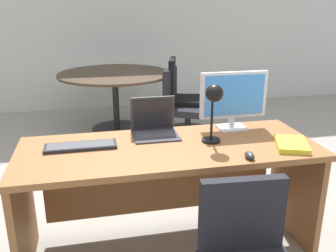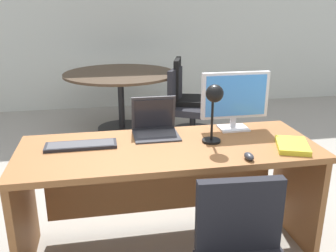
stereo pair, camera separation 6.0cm
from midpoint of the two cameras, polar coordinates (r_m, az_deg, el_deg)
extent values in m
plane|color=gray|center=(3.96, -4.93, -5.48)|extent=(12.00, 12.00, 0.00)
cube|color=silver|center=(5.93, -8.37, 16.33)|extent=(10.00, 0.10, 2.80)
cube|color=brown|center=(2.31, -0.55, -3.56)|extent=(1.87, 0.72, 0.04)
cube|color=brown|center=(2.48, -22.22, -13.11)|extent=(0.04, 0.63, 0.72)
cube|color=brown|center=(2.78, 18.47, -9.12)|extent=(0.04, 0.63, 0.72)
cube|color=brown|center=(2.69, -1.71, -8.21)|extent=(1.64, 0.02, 0.50)
cube|color=silver|center=(2.65, 9.22, -0.23)|extent=(0.20, 0.16, 0.01)
cube|color=silver|center=(2.65, 9.19, 0.71)|extent=(0.04, 0.02, 0.07)
cube|color=silver|center=(2.59, 9.49, 4.81)|extent=(0.48, 0.04, 0.32)
cube|color=#3F8CEA|center=(2.57, 9.66, 4.70)|extent=(0.43, 0.00, 0.28)
cube|color=#2D2D33|center=(2.46, -2.63, -1.51)|extent=(0.30, 0.26, 0.01)
cube|color=#38383D|center=(2.48, -2.70, -1.23)|extent=(0.26, 0.14, 0.00)
cube|color=#2D2D33|center=(2.53, -3.09, 1.99)|extent=(0.30, 0.05, 0.24)
cube|color=black|center=(2.52, -3.05, 1.91)|extent=(0.27, 0.04, 0.20)
cube|color=black|center=(2.34, -14.09, -3.07)|extent=(0.44, 0.14, 0.02)
cube|color=#47474C|center=(2.34, -14.11, -2.82)|extent=(0.40, 0.12, 0.00)
ellipsoid|color=#2D2D33|center=(2.16, 11.78, -4.50)|extent=(0.05, 0.09, 0.04)
cylinder|color=black|center=(2.39, 5.97, -2.22)|extent=(0.12, 0.12, 0.01)
cylinder|color=black|center=(2.34, 6.08, 1.07)|extent=(0.02, 0.02, 0.27)
sphere|color=black|center=(2.27, 6.47, 5.08)|extent=(0.11, 0.11, 0.11)
cube|color=yellow|center=(2.40, 17.94, -2.70)|extent=(0.27, 0.31, 0.03)
cube|color=black|center=(1.92, 10.53, -13.28)|extent=(0.44, 0.09, 0.39)
cylinder|color=black|center=(4.94, -8.24, -0.43)|extent=(0.64, 0.64, 0.04)
cylinder|color=black|center=(4.83, -8.44, 3.73)|extent=(0.08, 0.08, 0.70)
cylinder|color=#3F2D1E|center=(4.75, -8.65, 7.98)|extent=(1.43, 1.43, 0.03)
cylinder|color=black|center=(4.82, 2.85, -0.72)|extent=(0.56, 0.56, 0.04)
cylinder|color=black|center=(4.76, 2.88, 1.45)|extent=(0.05, 0.05, 0.34)
cube|color=black|center=(4.70, 2.93, 3.91)|extent=(0.57, 0.57, 0.08)
cube|color=black|center=(4.65, 0.27, 7.40)|extent=(0.18, 0.44, 0.49)
cylinder|color=black|center=(4.64, 2.52, -1.50)|extent=(0.56, 0.56, 0.04)
cylinder|color=black|center=(4.59, 2.55, 0.38)|extent=(0.05, 0.05, 0.28)
cube|color=black|center=(4.53, 2.58, 2.55)|extent=(0.62, 0.62, 0.08)
cube|color=black|center=(4.52, -0.07, 6.04)|extent=(0.26, 0.41, 0.46)
camera|label=1|loc=(0.03, -90.74, -0.25)|focal=39.28mm
camera|label=2|loc=(0.03, 89.26, 0.25)|focal=39.28mm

